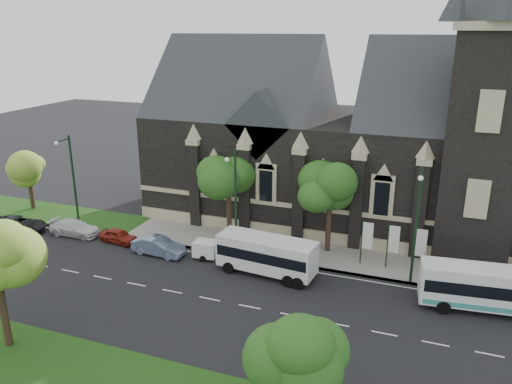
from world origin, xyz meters
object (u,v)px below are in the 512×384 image
at_px(car_far_white, 75,228).
at_px(tree_walk_right, 333,186).
at_px(tree_park_east, 303,346).
at_px(banner_flag_center, 392,242).
at_px(banner_flag_left, 365,238).
at_px(street_lamp_mid, 235,198).
at_px(car_far_red, 118,236).
at_px(tree_walk_far, 30,166).
at_px(tree_walk_left, 232,176).
at_px(shuttle_bus, 267,254).
at_px(car_far_black, 19,224).
at_px(box_trailer, 206,249).
at_px(sedan, 159,246).
at_px(street_lamp_near, 417,220).
at_px(street_lamp_far, 72,178).
at_px(tour_coach, 504,290).
at_px(banner_flag_right, 419,245).

bearing_deg(car_far_white, tree_walk_right, -80.27).
height_order(tree_park_east, banner_flag_center, tree_park_east).
relative_size(banner_flag_left, banner_flag_center, 1.00).
xyz_separation_m(street_lamp_mid, car_far_red, (-10.69, -1.10, -4.49)).
height_order(banner_flag_left, banner_flag_center, same).
relative_size(tree_walk_far, car_far_red, 1.73).
relative_size(tree_walk_left, tree_walk_far, 1.22).
bearing_deg(shuttle_bus, car_far_black, -174.23).
bearing_deg(box_trailer, car_far_black, 178.95).
relative_size(street_lamp_mid, sedan, 1.98).
xyz_separation_m(tree_walk_left, sedan, (-4.30, -5.61, -4.98)).
height_order(street_lamp_near, banner_flag_center, street_lamp_near).
bearing_deg(tree_walk_far, car_far_black, -60.50).
relative_size(sedan, car_far_white, 0.95).
bearing_deg(tree_walk_far, street_lamp_far, -21.50).
bearing_deg(tree_walk_far, tour_coach, -6.50).
height_order(box_trailer, car_far_white, box_trailer).
distance_m(tree_walk_right, shuttle_bus, 7.98).
bearing_deg(tree_walk_left, car_far_black, -163.00).
distance_m(tree_park_east, sedan, 22.08).
distance_m(street_lamp_far, car_far_black, 6.90).
bearing_deg(street_lamp_near, street_lamp_mid, 180.00).
height_order(tree_walk_far, sedan, tree_walk_far).
relative_size(street_lamp_near, tour_coach, 0.84).
height_order(tree_walk_right, banner_flag_center, tree_walk_right).
xyz_separation_m(tree_walk_far, box_trailer, (21.74, -4.35, -3.78)).
height_order(tree_walk_right, street_lamp_near, street_lamp_near).
xyz_separation_m(street_lamp_near, banner_flag_left, (-3.71, 1.91, -2.73)).
relative_size(tree_park_east, tree_walk_far, 1.00).
bearing_deg(car_far_white, street_lamp_near, -89.90).
xyz_separation_m(street_lamp_near, box_trailer, (-16.08, -1.27, -4.27)).
distance_m(tour_coach, car_far_white, 35.37).
bearing_deg(banner_flag_right, tree_walk_far, 178.23).
height_order(tree_park_east, banner_flag_right, tree_park_east).
bearing_deg(tree_park_east, banner_flag_center, 83.43).
bearing_deg(tree_walk_far, banner_flag_center, -1.86).
bearing_deg(sedan, box_trailer, -76.79).
distance_m(street_lamp_far, sedan, 11.00).
bearing_deg(tree_park_east, sedan, 138.48).
bearing_deg(street_lamp_far, tour_coach, -3.03).
xyz_separation_m(street_lamp_near, car_far_red, (-24.69, -1.10, -4.49)).
relative_size(tour_coach, box_trailer, 3.81).
height_order(street_lamp_mid, sedan, street_lamp_mid).
distance_m(banner_flag_center, sedan, 18.87).
bearing_deg(car_far_white, sedan, -97.68).
distance_m(banner_flag_right, shuttle_bus, 11.54).
distance_m(tree_walk_far, tour_coach, 44.15).
distance_m(tree_walk_left, banner_flag_left, 12.66).
distance_m(shuttle_bus, box_trailer, 5.69).
distance_m(tree_park_east, banner_flag_left, 18.46).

